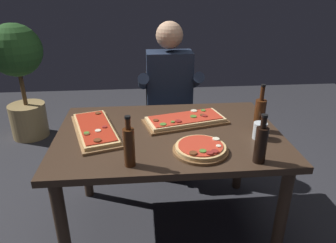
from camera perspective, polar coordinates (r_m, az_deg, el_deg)
The scene contains 12 objects.
ground_plane at distance 2.38m, azimuth 0.11°, elevation -18.14°, with size 6.40×6.40×0.00m, color #2D2D33.
dining_table at distance 2.01m, azimuth 0.13°, elevation -4.36°, with size 1.40×0.96×0.74m.
pizza_rectangular_front at distance 2.09m, azimuth 3.20°, elevation 0.25°, with size 0.59×0.37×0.05m.
pizza_rectangular_left at distance 2.01m, azimuth -13.18°, elevation -1.39°, with size 0.39×0.61×0.05m.
pizza_round_far at distance 1.74m, azimuth 5.98°, elevation -4.96°, with size 0.31×0.31×0.05m.
wine_bottle_dark at distance 1.67m, azimuth 16.63°, elevation -3.84°, with size 0.06×0.06×0.27m.
oil_bottle_amber at distance 2.02m, azimuth 16.42°, elevation 1.30°, with size 0.07×0.07×0.31m.
vinegar_bottle_green at distance 1.58m, azimuth -7.13°, elevation -4.44°, with size 0.06×0.06×0.27m.
tumbler_near_camera at distance 1.95m, azimuth 16.41°, elevation -1.79°, with size 0.08×0.08×0.10m.
diner_chair at distance 2.85m, azimuth 0.10°, elevation 1.02°, with size 0.44×0.44×0.87m.
seated_diner at distance 2.65m, azimuth 0.34°, elevation 5.11°, with size 0.53×0.41×1.33m.
potted_plant_corner at distance 3.66m, azimuth -25.56°, elevation 8.42°, with size 0.54×0.54×1.25m.
Camera 1 is at (-0.16, -1.76, 1.60)m, focal length 33.33 mm.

